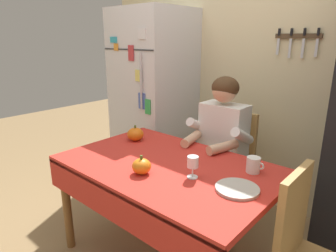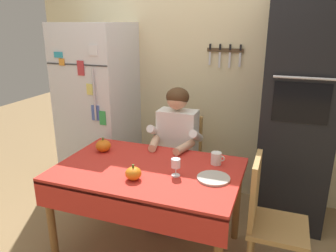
{
  "view_description": "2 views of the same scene",
  "coord_description": "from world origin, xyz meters",
  "px_view_note": "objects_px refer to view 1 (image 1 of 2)",
  "views": [
    {
      "loc": [
        1.18,
        -1.23,
        1.52
      ],
      "look_at": [
        -0.14,
        0.27,
        0.93
      ],
      "focal_mm": 31.74,
      "sensor_mm": 36.0,
      "label": 1
    },
    {
      "loc": [
        0.92,
        -1.98,
        1.81
      ],
      "look_at": [
        0.11,
        0.25,
        1.04
      ],
      "focal_mm": 34.71,
      "sensor_mm": 36.0,
      "label": 2
    }
  ],
  "objects_px": {
    "seated_person": "(219,142)",
    "serving_tray": "(237,189)",
    "dining_table": "(165,176)",
    "wine_glass": "(193,163)",
    "pumpkin_medium": "(135,134)",
    "chair_behind_person": "(229,161)",
    "coffee_mug": "(253,165)",
    "pumpkin_large": "(142,166)",
    "refrigerator": "(154,100)"
  },
  "relations": [
    {
      "from": "wine_glass",
      "to": "pumpkin_medium",
      "type": "xyz_separation_m",
      "value": [
        -0.73,
        0.22,
        -0.04
      ]
    },
    {
      "from": "coffee_mug",
      "to": "wine_glass",
      "type": "distance_m",
      "value": 0.38
    },
    {
      "from": "refrigerator",
      "to": "wine_glass",
      "type": "xyz_separation_m",
      "value": [
        1.19,
        -0.92,
        -0.07
      ]
    },
    {
      "from": "seated_person",
      "to": "coffee_mug",
      "type": "relative_size",
      "value": 11.35
    },
    {
      "from": "pumpkin_large",
      "to": "pumpkin_medium",
      "type": "height_order",
      "value": "pumpkin_medium"
    },
    {
      "from": "refrigerator",
      "to": "chair_behind_person",
      "type": "height_order",
      "value": "refrigerator"
    },
    {
      "from": "seated_person",
      "to": "wine_glass",
      "type": "relative_size",
      "value": 9.43
    },
    {
      "from": "dining_table",
      "to": "seated_person",
      "type": "distance_m",
      "value": 0.61
    },
    {
      "from": "seated_person",
      "to": "serving_tray",
      "type": "height_order",
      "value": "seated_person"
    },
    {
      "from": "coffee_mug",
      "to": "serving_tray",
      "type": "xyz_separation_m",
      "value": [
        0.04,
        -0.26,
        -0.04
      ]
    },
    {
      "from": "seated_person",
      "to": "pumpkin_large",
      "type": "bearing_deg",
      "value": -92.81
    },
    {
      "from": "serving_tray",
      "to": "pumpkin_large",
      "type": "bearing_deg",
      "value": -159.57
    },
    {
      "from": "refrigerator",
      "to": "pumpkin_large",
      "type": "bearing_deg",
      "value": -49.11
    },
    {
      "from": "chair_behind_person",
      "to": "pumpkin_medium",
      "type": "distance_m",
      "value": 0.84
    },
    {
      "from": "pumpkin_medium",
      "to": "coffee_mug",
      "type": "bearing_deg",
      "value": 4.48
    },
    {
      "from": "seated_person",
      "to": "pumpkin_large",
      "type": "relative_size",
      "value": 10.74
    },
    {
      "from": "wine_glass",
      "to": "refrigerator",
      "type": "bearing_deg",
      "value": 142.46
    },
    {
      "from": "chair_behind_person",
      "to": "wine_glass",
      "type": "bearing_deg",
      "value": -74.94
    },
    {
      "from": "pumpkin_large",
      "to": "pumpkin_medium",
      "type": "relative_size",
      "value": 0.89
    },
    {
      "from": "chair_behind_person",
      "to": "serving_tray",
      "type": "relative_size",
      "value": 3.94
    },
    {
      "from": "seated_person",
      "to": "coffee_mug",
      "type": "distance_m",
      "value": 0.57
    },
    {
      "from": "chair_behind_person",
      "to": "coffee_mug",
      "type": "xyz_separation_m",
      "value": [
        0.45,
        -0.53,
        0.28
      ]
    },
    {
      "from": "refrigerator",
      "to": "wine_glass",
      "type": "height_order",
      "value": "refrigerator"
    },
    {
      "from": "wine_glass",
      "to": "seated_person",
      "type": "bearing_deg",
      "value": 109.24
    },
    {
      "from": "refrigerator",
      "to": "pumpkin_medium",
      "type": "relative_size",
      "value": 13.76
    },
    {
      "from": "dining_table",
      "to": "wine_glass",
      "type": "bearing_deg",
      "value": -7.75
    },
    {
      "from": "coffee_mug",
      "to": "pumpkin_medium",
      "type": "distance_m",
      "value": 0.97
    },
    {
      "from": "coffee_mug",
      "to": "pumpkin_large",
      "type": "height_order",
      "value": "pumpkin_large"
    },
    {
      "from": "seated_person",
      "to": "wine_glass",
      "type": "xyz_separation_m",
      "value": [
        0.22,
        -0.64,
        0.09
      ]
    },
    {
      "from": "serving_tray",
      "to": "seated_person",
      "type": "bearing_deg",
      "value": 129.46
    },
    {
      "from": "coffee_mug",
      "to": "dining_table",
      "type": "bearing_deg",
      "value": -150.64
    },
    {
      "from": "chair_behind_person",
      "to": "pumpkin_large",
      "type": "bearing_deg",
      "value": -92.27
    },
    {
      "from": "dining_table",
      "to": "pumpkin_medium",
      "type": "bearing_deg",
      "value": 158.68
    },
    {
      "from": "dining_table",
      "to": "pumpkin_large",
      "type": "xyz_separation_m",
      "value": [
        -0.02,
        -0.19,
        0.13
      ]
    },
    {
      "from": "dining_table",
      "to": "wine_glass",
      "type": "distance_m",
      "value": 0.3
    },
    {
      "from": "seated_person",
      "to": "serving_tray",
      "type": "bearing_deg",
      "value": -50.54
    },
    {
      "from": "refrigerator",
      "to": "chair_behind_person",
      "type": "bearing_deg",
      "value": -5.33
    },
    {
      "from": "dining_table",
      "to": "pumpkin_medium",
      "type": "distance_m",
      "value": 0.54
    },
    {
      "from": "refrigerator",
      "to": "pumpkin_medium",
      "type": "height_order",
      "value": "refrigerator"
    },
    {
      "from": "refrigerator",
      "to": "pumpkin_large",
      "type": "xyz_separation_m",
      "value": [
        0.93,
        -1.08,
        -0.11
      ]
    },
    {
      "from": "refrigerator",
      "to": "seated_person",
      "type": "distance_m",
      "value": 1.02
    },
    {
      "from": "coffee_mug",
      "to": "wine_glass",
      "type": "xyz_separation_m",
      "value": [
        -0.23,
        -0.3,
        0.04
      ]
    },
    {
      "from": "refrigerator",
      "to": "seated_person",
      "type": "height_order",
      "value": "refrigerator"
    },
    {
      "from": "seated_person",
      "to": "pumpkin_medium",
      "type": "relative_size",
      "value": 9.51
    },
    {
      "from": "wine_glass",
      "to": "serving_tray",
      "type": "height_order",
      "value": "wine_glass"
    },
    {
      "from": "coffee_mug",
      "to": "pumpkin_medium",
      "type": "bearing_deg",
      "value": -175.52
    },
    {
      "from": "refrigerator",
      "to": "dining_table",
      "type": "height_order",
      "value": "refrigerator"
    },
    {
      "from": "pumpkin_large",
      "to": "dining_table",
      "type": "bearing_deg",
      "value": 84.38
    },
    {
      "from": "refrigerator",
      "to": "wine_glass",
      "type": "distance_m",
      "value": 1.51
    },
    {
      "from": "chair_behind_person",
      "to": "coffee_mug",
      "type": "bearing_deg",
      "value": -49.1
    }
  ]
}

